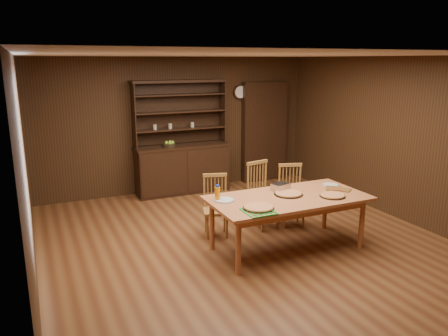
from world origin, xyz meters
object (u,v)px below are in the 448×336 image
chair_center (261,192)px  juice_bottle (218,193)px  chair_right (291,193)px  dining_table (288,202)px  chair_left (216,203)px  china_hutch (182,162)px

chair_center → juice_bottle: chair_center is taller
chair_center → chair_right: chair_center is taller
dining_table → chair_left: 1.14m
china_hutch → chair_right: 2.54m
china_hutch → chair_center: (0.51, -2.23, -0.05)m
dining_table → chair_right: chair_right is taller
dining_table → chair_right: 1.00m
dining_table → chair_left: (-0.68, 0.89, -0.20)m
china_hutch → chair_right: china_hutch is taller
chair_left → juice_bottle: juice_bottle is taller
dining_table → china_hutch: bearing=97.7°
china_hutch → chair_center: size_ratio=2.12×
dining_table → chair_left: size_ratio=2.34×
chair_left → chair_right: bearing=12.7°
china_hutch → chair_left: (-0.26, -2.25, -0.11)m
juice_bottle → china_hutch: bearing=80.1°
china_hutch → juice_bottle: size_ratio=10.37×
dining_table → chair_left: chair_left is taller
chair_left → juice_bottle: bearing=-94.3°
chair_center → chair_right: (0.48, -0.11, -0.04)m
china_hutch → chair_center: china_hutch is taller
chair_left → china_hutch: bearing=100.3°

